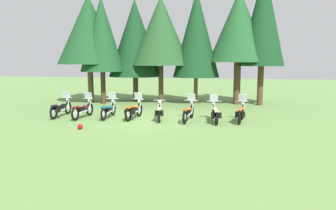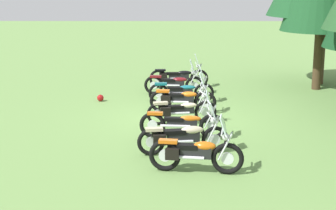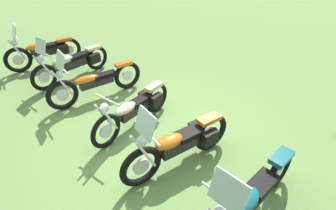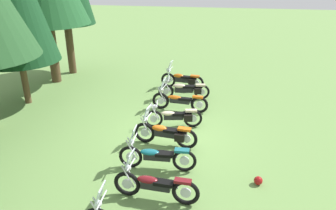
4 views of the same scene
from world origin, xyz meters
name	(u,v)px [view 1 (image 1 of 4)]	position (x,y,z in m)	size (l,w,h in m)	color
ground_plane	(147,119)	(0.00, 0.00, 0.00)	(80.00, 80.00, 0.00)	#6B934C
motorcycle_0	(61,108)	(-5.03, -0.05, 0.48)	(0.66, 2.45, 1.39)	black
motorcycle_1	(83,110)	(-3.62, -0.19, 0.47)	(0.61, 2.34, 1.38)	black
motorcycle_2	(109,110)	(-2.21, 0.06, 0.47)	(0.75, 2.39, 1.38)	black
motorcycle_3	(134,110)	(-0.76, 0.03, 0.48)	(0.77, 2.26, 1.39)	black
motorcycle_4	(159,112)	(0.68, -0.04, 0.45)	(0.80, 2.20, 1.01)	black
motorcycle_5	(189,112)	(2.25, 0.01, 0.46)	(0.74, 2.44, 1.38)	black
motorcycle_6	(215,113)	(3.63, -0.04, 0.48)	(0.83, 2.38, 1.37)	black
motorcycle_7	(241,113)	(4.97, 0.23, 0.49)	(0.72, 2.22, 1.39)	black
pine_tree_0	(89,30)	(-5.90, 5.99, 5.39)	(4.68, 4.68, 7.92)	brown
pine_tree_1	(102,35)	(-4.74, 5.60, 5.02)	(3.17, 3.17, 7.71)	#42301E
pine_tree_2	(135,38)	(-2.74, 7.22, 4.83)	(4.03, 4.03, 7.73)	#42301E
pine_tree_3	(161,31)	(-0.64, 6.76, 5.29)	(4.36, 4.36, 7.81)	#4C3823
pine_tree_4	(196,34)	(1.96, 6.89, 5.06)	(3.39, 3.39, 8.18)	brown
pine_tree_5	(239,26)	(4.94, 7.05, 5.55)	(4.19, 4.19, 8.12)	#4C3823
pine_tree_6	(263,18)	(6.56, 6.86, 6.10)	(3.09, 3.09, 9.48)	#4C3823
dropped_helmet	(80,127)	(-2.47, -2.95, 0.12)	(0.25, 0.25, 0.25)	maroon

